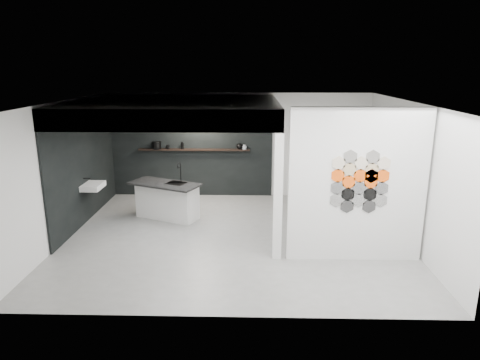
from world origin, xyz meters
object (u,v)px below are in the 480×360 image
Objects in this scene: stockpot at (157,145)px; bottle_dark at (182,146)px; kitchen_island at (167,200)px; glass_bowl at (244,147)px; wall_basin at (93,186)px; glass_vase at (244,147)px; partition_panel at (357,186)px; kettle at (240,146)px; utensil_cup at (168,147)px.

bottle_dark is (0.69, 0.00, -0.01)m from stockpot.
kitchen_island is 2.67m from glass_bowl.
glass_vase reaches higher than wall_basin.
partition_panel is at bearing -4.34° from kitchen_island.
stockpot is 2.24m from kettle.
bottle_dark is (-1.66, 0.00, 0.04)m from glass_bowl.
glass_vase is at bearing 0.00° from stockpot.
kettle is 1.56× the size of glass_vase.
glass_bowl reaches higher than kitchen_island.
wall_basin is 5.00× the size of glass_vase.
partition_panel reaches higher than stockpot.
stockpot is at bearing 138.92° from partition_panel.
kettle is 1.43× the size of glass_bowl.
stockpot is 0.30m from utensil_cup.
bottle_dark is at bearing 134.06° from partition_panel.
stockpot is at bearing 132.33° from kitchen_island.
glass_vase reaches higher than glass_bowl.
bottle_dark is 0.40m from utensil_cup.
glass_bowl is (-2.08, 3.87, -0.03)m from partition_panel.
glass_bowl is at bearing 10.82° from kettle.
stockpot is 0.69m from bottle_dark.
glass_bowl is at bearing 0.00° from stockpot.
partition_panel reaches higher than utensil_cup.
utensil_cup is at bearing 180.00° from glass_bowl.
glass_bowl is 1.26× the size of utensil_cup.
stockpot is 1.31× the size of bottle_dark.
bottle_dark is at bearing 50.12° from wall_basin.
bottle_dark is (0.11, 1.77, 0.96)m from kitchen_island.
kettle is at bearing 0.00° from stockpot.
wall_basin is 2.51m from utensil_cup.
glass_bowl is 0.01m from glass_vase.
wall_basin is 2.38m from stockpot.
kitchen_island is at bearing -135.17° from glass_bowl.
bottle_dark reaches higher than utensil_cup.
stockpot is (-4.43, 3.87, 0.02)m from partition_panel.
wall_basin is 5.77× the size of utensil_cup.
stockpot reaches higher than wall_basin.
glass_bowl is 0.73× the size of bottle_dark.
utensil_cup is at bearing 180.00° from bottle_dark.
kitchen_island is 17.23× the size of utensil_cup.
bottle_dark is at bearing 180.00° from glass_bowl.
kettle is 1.54m from bottle_dark.
partition_panel is 4.39m from glass_bowl.
glass_vase is (-2.08, 3.87, -0.02)m from partition_panel.
bottle_dark reaches higher than kitchen_island.
partition_panel is 4.67× the size of wall_basin.
bottle_dark is at bearing 180.00° from glass_vase.
stockpot is at bearing 180.00° from glass_bowl.
stockpot reaches higher than utensil_cup.
wall_basin is 1.69m from kitchen_island.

